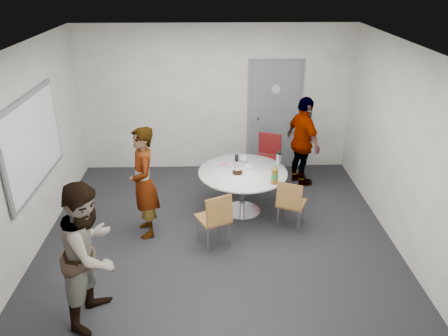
{
  "coord_description": "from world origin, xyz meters",
  "views": [
    {
      "loc": [
        -0.06,
        -5.29,
        3.61
      ],
      "look_at": [
        0.1,
        0.25,
        1.01
      ],
      "focal_mm": 35.0,
      "sensor_mm": 36.0,
      "label": 1
    }
  ],
  "objects_px": {
    "person_right": "(303,142)",
    "whiteboard": "(33,142)",
    "person_main": "(144,183)",
    "chair_far": "(268,153)",
    "chair_near_left": "(216,216)",
    "chair_near_right": "(290,201)",
    "table": "(245,177)",
    "person_left": "(90,253)",
    "door": "(274,116)"
  },
  "relations": [
    {
      "from": "person_right",
      "to": "whiteboard",
      "type": "bearing_deg",
      "value": 89.74
    },
    {
      "from": "person_main",
      "to": "chair_far",
      "type": "bearing_deg",
      "value": 113.57
    },
    {
      "from": "chair_near_left",
      "to": "chair_near_right",
      "type": "height_order",
      "value": "chair_near_left"
    },
    {
      "from": "table",
      "to": "chair_near_right",
      "type": "bearing_deg",
      "value": -40.03
    },
    {
      "from": "person_left",
      "to": "door",
      "type": "bearing_deg",
      "value": -19.9
    },
    {
      "from": "chair_near_right",
      "to": "person_right",
      "type": "height_order",
      "value": "person_right"
    },
    {
      "from": "chair_near_left",
      "to": "person_right",
      "type": "bearing_deg",
      "value": 25.32
    },
    {
      "from": "chair_near_left",
      "to": "person_left",
      "type": "relative_size",
      "value": 0.51
    },
    {
      "from": "table",
      "to": "person_left",
      "type": "bearing_deg",
      "value": -129.39
    },
    {
      "from": "door",
      "to": "table",
      "type": "relative_size",
      "value": 1.55
    },
    {
      "from": "chair_near_left",
      "to": "table",
      "type": "bearing_deg",
      "value": 38.43
    },
    {
      "from": "chair_near_left",
      "to": "chair_near_right",
      "type": "bearing_deg",
      "value": -4.65
    },
    {
      "from": "person_main",
      "to": "person_left",
      "type": "relative_size",
      "value": 0.99
    },
    {
      "from": "door",
      "to": "table",
      "type": "xyz_separation_m",
      "value": [
        -0.67,
        -1.74,
        -0.41
      ]
    },
    {
      "from": "whiteboard",
      "to": "person_left",
      "type": "height_order",
      "value": "whiteboard"
    },
    {
      "from": "door",
      "to": "person_right",
      "type": "bearing_deg",
      "value": -61.82
    },
    {
      "from": "chair_near_right",
      "to": "person_left",
      "type": "distance_m",
      "value": 2.96
    },
    {
      "from": "table",
      "to": "person_right",
      "type": "relative_size",
      "value": 0.85
    },
    {
      "from": "whiteboard",
      "to": "person_main",
      "type": "distance_m",
      "value": 1.56
    },
    {
      "from": "chair_far",
      "to": "person_main",
      "type": "relative_size",
      "value": 0.55
    },
    {
      "from": "table",
      "to": "chair_near_left",
      "type": "distance_m",
      "value": 1.07
    },
    {
      "from": "door",
      "to": "whiteboard",
      "type": "distance_m",
      "value": 4.25
    },
    {
      "from": "whiteboard",
      "to": "person_main",
      "type": "bearing_deg",
      "value": -0.31
    },
    {
      "from": "chair_near_left",
      "to": "person_left",
      "type": "xyz_separation_m",
      "value": [
        -1.34,
        -1.23,
        0.32
      ]
    },
    {
      "from": "chair_near_left",
      "to": "chair_far",
      "type": "height_order",
      "value": "chair_far"
    },
    {
      "from": "person_left",
      "to": "chair_near_right",
      "type": "bearing_deg",
      "value": -43.47
    },
    {
      "from": "table",
      "to": "chair_near_right",
      "type": "distance_m",
      "value": 0.84
    },
    {
      "from": "table",
      "to": "person_main",
      "type": "bearing_deg",
      "value": -159.45
    },
    {
      "from": "door",
      "to": "chair_near_right",
      "type": "bearing_deg",
      "value": -90.98
    },
    {
      "from": "whiteboard",
      "to": "chair_near_left",
      "type": "height_order",
      "value": "whiteboard"
    },
    {
      "from": "chair_near_right",
      "to": "chair_far",
      "type": "distance_m",
      "value": 1.61
    },
    {
      "from": "table",
      "to": "chair_far",
      "type": "xyz_separation_m",
      "value": [
        0.49,
        1.08,
        -0.07
      ]
    },
    {
      "from": "whiteboard",
      "to": "chair_near_left",
      "type": "relative_size",
      "value": 2.25
    },
    {
      "from": "chair_far",
      "to": "whiteboard",
      "type": "bearing_deg",
      "value": 48.58
    },
    {
      "from": "door",
      "to": "table",
      "type": "distance_m",
      "value": 1.91
    },
    {
      "from": "door",
      "to": "chair_far",
      "type": "height_order",
      "value": "door"
    },
    {
      "from": "chair_far",
      "to": "person_main",
      "type": "bearing_deg",
      "value": 62.73
    },
    {
      "from": "chair_near_left",
      "to": "person_left",
      "type": "height_order",
      "value": "person_left"
    },
    {
      "from": "whiteboard",
      "to": "table",
      "type": "xyz_separation_m",
      "value": [
        2.89,
        0.54,
        -0.83
      ]
    },
    {
      "from": "person_left",
      "to": "chair_near_left",
      "type": "bearing_deg",
      "value": -35.28
    },
    {
      "from": "door",
      "to": "chair_far",
      "type": "distance_m",
      "value": 0.84
    },
    {
      "from": "person_right",
      "to": "person_main",
      "type": "bearing_deg",
      "value": 99.74
    },
    {
      "from": "person_main",
      "to": "person_right",
      "type": "bearing_deg",
      "value": 104.75
    },
    {
      "from": "person_left",
      "to": "chair_far",
      "type": "bearing_deg",
      "value": -22.83
    },
    {
      "from": "table",
      "to": "chair_near_right",
      "type": "relative_size",
      "value": 1.71
    },
    {
      "from": "chair_near_left",
      "to": "person_main",
      "type": "height_order",
      "value": "person_main"
    },
    {
      "from": "chair_far",
      "to": "person_right",
      "type": "bearing_deg",
      "value": -166.72
    },
    {
      "from": "chair_far",
      "to": "table",
      "type": "bearing_deg",
      "value": 88.37
    },
    {
      "from": "door",
      "to": "table",
      "type": "bearing_deg",
      "value": -111.11
    },
    {
      "from": "chair_near_left",
      "to": "person_right",
      "type": "distance_m",
      "value": 2.49
    }
  ]
}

